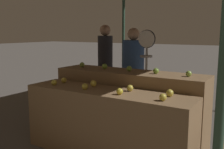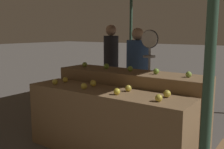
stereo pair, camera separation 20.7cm
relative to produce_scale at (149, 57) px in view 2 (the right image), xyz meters
The scene contains 18 objects.
display_counter_front 1.42m from the produce_scale, 89.48° to the right, with size 2.20×0.55×0.85m, color olive.
display_counter_back 0.90m from the produce_scale, 88.97° to the right, with size 2.20×0.55×1.02m, color olive.
apple_front_0 1.54m from the produce_scale, 120.27° to the right, with size 0.08×0.08×0.08m, color gold.
apple_front_1 1.36m from the produce_scale, 100.34° to the right, with size 0.08×0.08×0.08m, color gold.
apple_front_2 1.37m from the produce_scale, 78.64° to the right, with size 0.08×0.08×0.08m, color gold.
apple_front_3 1.55m from the produce_scale, 59.06° to the right, with size 0.08×0.08×0.08m, color gold.
apple_front_4 1.38m from the produce_scale, 124.78° to the right, with size 0.08×0.08×0.08m, color yellow.
apple_front_5 1.16m from the produce_scale, 103.26° to the right, with size 0.08×0.08×0.08m, color yellow.
apple_front_6 1.16m from the produce_scale, 75.53° to the right, with size 0.08×0.08×0.08m, color gold.
apple_front_7 1.38m from the produce_scale, 54.34° to the right, with size 0.08×0.08×0.08m, color gold.
apple_back_0 1.04m from the produce_scale, 143.50° to the right, with size 0.08×0.08×0.08m, color #8EB247.
apple_back_1 0.73m from the produce_scale, 124.59° to the right, with size 0.08×0.08×0.08m, color #84AD3D.
apple_back_2 0.62m from the produce_scale, 89.22° to the right, with size 0.08×0.08×0.08m, color #84AD3D.
apple_back_3 0.76m from the produce_scale, 55.83° to the right, with size 0.08×0.08×0.08m, color #7AA338.
apple_back_4 1.06m from the produce_scale, 35.67° to the right, with size 0.07×0.07×0.07m, color #8EB247.
produce_scale is the anchor object (origin of this frame).
person_vendor_at_scale 0.58m from the produce_scale, 140.11° to the left, with size 0.44×0.44×1.64m.
person_customer_left 1.51m from the produce_scale, 149.26° to the left, with size 0.42×0.42×1.72m.
Camera 2 is at (1.89, -2.54, 1.57)m, focal length 42.00 mm.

